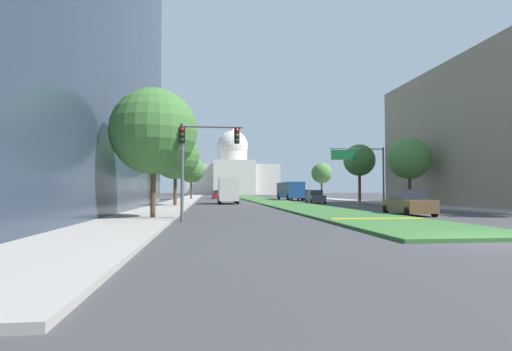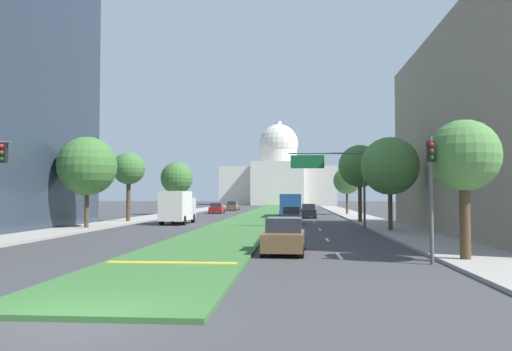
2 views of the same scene
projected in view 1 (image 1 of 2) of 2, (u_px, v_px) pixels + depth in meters
The scene contains 24 objects.
ground_plane at pixel (253, 198), 82.03m from camera, with size 306.72×306.72×0.00m, color #3D3D3F.
grass_median at pixel (257, 199), 75.12m from camera, with size 5.74×125.48×0.14m, color #386B33.
median_curb_nose at pixel (377, 219), 21.40m from camera, with size 5.17×0.50×0.04m, color gold.
lane_dashes_right at pixel (337, 204), 49.54m from camera, with size 0.16×45.82×0.01m.
sidewalk_left at pixel (185, 200), 66.68m from camera, with size 4.00×125.48×0.15m, color #9E9991.
sidewalk_right at pixel (335, 199), 69.71m from camera, with size 4.00×125.48×0.15m, color #9E9991.
midrise_block_right at pixel (508, 134), 40.92m from camera, with size 13.12×28.86×14.73m, color gray.
capitol_building at pixel (233, 173), 150.69m from camera, with size 33.38×23.33×25.13m.
traffic_light_near_left at pixel (198, 150), 21.20m from camera, with size 3.34×0.35×5.20m.
overhead_guide_sign at pixel (363, 163), 44.76m from camera, with size 6.33×0.20×6.50m.
street_tree_left_near at pixel (154, 131), 22.74m from camera, with size 4.91×4.91×7.48m.
street_tree_left_mid at pixel (175, 155), 40.71m from camera, with size 4.88×4.88×7.67m.
street_tree_right_mid at pixel (409, 158), 42.34m from camera, with size 4.44×4.44×7.28m.
street_tree_left_far at pixel (182, 160), 50.89m from camera, with size 3.35×3.35×7.27m.
street_tree_right_far at pixel (359, 160), 54.49m from camera, with size 4.30×4.30×7.91m.
street_tree_left_distant at pixel (191, 170), 70.71m from camera, with size 4.58×4.58×7.56m.
street_tree_right_distant at pixel (322, 173), 75.91m from camera, with size 3.89×3.89×6.86m.
sedan_lead_stopped at pixel (408, 203), 26.79m from camera, with size 2.11×4.38×1.72m.
sedan_midblock at pixel (315, 197), 51.03m from camera, with size 2.12×4.78×1.70m.
sedan_distant at pixel (305, 195), 64.58m from camera, with size 1.82×4.22×1.75m.
sedan_far_horizon at pixel (217, 195), 77.77m from camera, with size 1.98×4.64×1.63m.
sedan_very_far at pixel (219, 194), 91.88m from camera, with size 2.08×4.38×1.71m.
box_truck_delivery at pixel (228, 190), 49.22m from camera, with size 2.40×6.40×3.20m.
city_bus at pixel (290, 190), 65.82m from camera, with size 2.62×11.00×2.95m.
Camera 1 is at (-8.98, -11.95, 1.68)m, focal length 28.13 mm.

